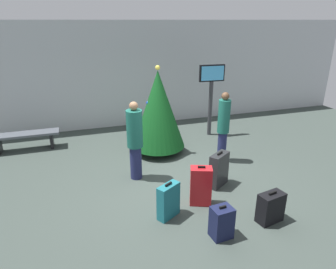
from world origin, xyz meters
TOP-DOWN VIEW (x-y plane):
  - ground_plane at (0.00, 0.00)m, footprint 16.00×16.00m
  - back_wall at (0.00, 4.25)m, footprint 16.00×0.20m
  - holiday_tree at (0.12, 1.71)m, footprint 1.39×1.39m
  - flight_info_kiosk at (1.98, 2.49)m, footprint 0.77×0.13m
  - waiting_bench at (-3.29, 2.95)m, footprint 1.77×0.44m
  - traveller_0 at (1.48, 0.71)m, footprint 0.33×0.33m
  - traveller_1 at (-0.75, 0.49)m, footprint 0.44×0.44m
  - suitcase_0 at (0.85, -0.37)m, footprint 0.54×0.45m
  - suitcase_1 at (-0.51, -1.10)m, footprint 0.47×0.38m
  - suitcase_2 at (1.15, -1.76)m, footprint 0.50×0.33m
  - suitcase_3 at (0.15, -1.87)m, footprint 0.36×0.30m
  - suitcase_4 at (0.21, -0.88)m, footprint 0.46×0.37m

SIDE VIEW (x-z plane):
  - ground_plane at x=0.00m, z-range 0.00..0.00m
  - suitcase_3 at x=0.15m, z-range -0.02..0.57m
  - suitcase_2 at x=1.15m, z-range -0.02..0.57m
  - suitcase_1 at x=-0.51m, z-range -0.02..0.67m
  - suitcase_0 at x=0.85m, z-range -0.02..0.76m
  - waiting_bench at x=-3.29m, z-range 0.13..0.61m
  - suitcase_4 at x=0.21m, z-range -0.02..0.79m
  - traveller_1 at x=-0.75m, z-range 0.05..1.82m
  - traveller_0 at x=1.48m, z-range 0.06..1.82m
  - holiday_tree at x=0.12m, z-range 0.03..2.34m
  - flight_info_kiosk at x=1.98m, z-range 0.38..2.52m
  - back_wall at x=0.00m, z-range 0.00..3.34m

